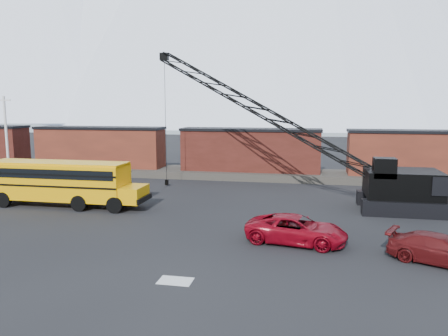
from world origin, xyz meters
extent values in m
plane|color=black|center=(0.00, 0.00, 0.00)|extent=(160.00, 160.00, 0.00)
cone|color=white|center=(-180.00, 260.00, 76.80)|extent=(240.00, 240.00, 160.00)
cone|color=white|center=(40.00, 320.00, 76.80)|extent=(240.00, 240.00, 160.00)
cube|color=white|center=(0.00, 340.00, 12.00)|extent=(800.00, 80.00, 24.00)
cube|color=#453F39|center=(0.00, 22.00, 0.35)|extent=(120.00, 5.00, 0.70)
cube|color=black|center=(-27.80, 22.00, 1.00)|extent=(2.20, 2.40, 0.60)
cube|color=#4B2015|center=(-16.00, 22.00, 2.70)|extent=(13.50, 2.90, 4.00)
cube|color=black|center=(-16.00, 22.00, 4.75)|extent=(13.70, 3.10, 0.25)
cube|color=black|center=(-20.20, 22.00, 1.00)|extent=(2.20, 2.40, 0.60)
cube|color=black|center=(-11.80, 22.00, 1.00)|extent=(2.20, 2.40, 0.60)
cube|color=#4E1C16|center=(0.00, 22.00, 2.70)|extent=(13.50, 2.90, 4.00)
cube|color=black|center=(0.00, 22.00, 4.75)|extent=(13.70, 3.10, 0.25)
cube|color=black|center=(-4.20, 22.00, 1.00)|extent=(2.20, 2.40, 0.60)
cube|color=black|center=(4.20, 22.00, 1.00)|extent=(2.20, 2.40, 0.60)
cube|color=#4B2015|center=(16.00, 22.00, 2.70)|extent=(13.50, 2.90, 4.00)
cube|color=black|center=(16.00, 22.00, 4.75)|extent=(13.70, 3.10, 0.25)
cube|color=black|center=(11.80, 22.00, 1.00)|extent=(2.20, 2.40, 0.60)
cylinder|color=silver|center=(-24.00, 18.00, 4.00)|extent=(0.24, 0.24, 8.00)
cube|color=silver|center=(-24.00, 18.00, 7.60)|extent=(1.40, 0.12, 0.12)
cube|color=silver|center=(0.50, -4.00, 0.01)|extent=(1.40, 0.90, 0.02)
cube|color=#E19A04|center=(-11.71, 7.21, 1.80)|extent=(10.00, 2.50, 2.50)
cube|color=#E19A04|center=(-6.11, 7.21, 1.10)|extent=(1.60, 2.30, 1.10)
cube|color=#E19A04|center=(-11.71, 7.21, 3.10)|extent=(10.00, 2.30, 0.18)
cube|color=black|center=(-11.71, 5.95, 2.50)|extent=(9.60, 0.05, 0.65)
cube|color=black|center=(-11.71, 8.47, 2.50)|extent=(9.60, 0.05, 0.65)
cube|color=black|center=(-5.26, 7.21, 0.80)|extent=(0.15, 2.45, 0.35)
cylinder|color=black|center=(-15.31, 6.06, 0.55)|extent=(1.10, 0.35, 1.10)
cylinder|color=black|center=(-15.31, 8.36, 0.55)|extent=(1.10, 0.35, 1.10)
cylinder|color=black|center=(-9.51, 6.06, 0.55)|extent=(1.10, 0.35, 1.10)
cylinder|color=black|center=(-9.51, 8.36, 0.55)|extent=(1.10, 0.35, 1.10)
cylinder|color=black|center=(-6.91, 6.06, 0.55)|extent=(1.10, 0.35, 1.10)
cylinder|color=black|center=(-6.91, 8.36, 0.55)|extent=(1.10, 0.35, 1.10)
imported|color=maroon|center=(5.20, 2.03, 0.73)|extent=(5.58, 3.26, 1.46)
imported|color=#4D0D0F|center=(11.72, 0.30, 0.67)|extent=(4.95, 3.58, 1.33)
cube|color=black|center=(11.96, 8.88, 0.50)|extent=(5.50, 1.00, 1.00)
cube|color=black|center=(11.96, 12.08, 0.50)|extent=(5.50, 1.00, 1.00)
cube|color=black|center=(11.96, 10.48, 1.90)|extent=(4.80, 3.60, 1.80)
cube|color=black|center=(13.96, 10.48, 2.10)|extent=(1.20, 3.80, 1.20)
cube|color=black|center=(10.56, 9.28, 3.10)|extent=(1.40, 1.20, 1.30)
cube|color=black|center=(10.56, 8.73, 3.10)|extent=(1.20, 0.06, 0.90)
cube|color=black|center=(-6.64, 15.96, 11.23)|extent=(0.70, 0.50, 0.60)
cylinder|color=black|center=(-6.64, 15.96, 5.61)|extent=(0.04, 0.04, 10.93)
cube|color=black|center=(-6.64, 15.96, 0.35)|extent=(0.25, 0.25, 0.50)
camera|label=1|loc=(5.81, -20.36, 7.22)|focal=35.00mm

